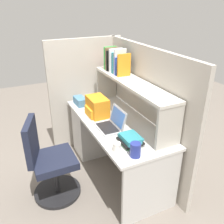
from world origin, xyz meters
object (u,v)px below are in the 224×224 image
object	(u,v)px
backpack	(97,107)
tissue_box	(80,101)
computer_mouse	(91,101)
laptop	(112,124)
office_chair	(49,165)
paper_cup	(117,147)
snack_canister	(135,150)

from	to	relation	value
backpack	tissue_box	bearing A→B (deg)	-168.17
computer_mouse	tissue_box	distance (m)	0.16
tissue_box	backpack	bearing A→B (deg)	9.90
laptop	office_chair	distance (m)	0.80
laptop	office_chair	size ratio (longest dim) A/B	0.34
backpack	office_chair	xyz separation A→B (m)	(0.27, -0.68, -0.45)
laptop	computer_mouse	size ratio (longest dim) A/B	3.00
paper_cup	office_chair	distance (m)	0.84
office_chair	paper_cup	bearing A→B (deg)	-114.13
computer_mouse	paper_cup	distance (m)	1.18
snack_canister	paper_cup	bearing A→B (deg)	-144.06
computer_mouse	snack_canister	world-z (taller)	snack_canister
backpack	paper_cup	size ratio (longest dim) A/B	3.60
laptop	backpack	distance (m)	0.37
backpack	computer_mouse	world-z (taller)	backpack
snack_canister	office_chair	distance (m)	1.02
backpack	computer_mouse	xyz separation A→B (m)	(-0.40, 0.08, -0.10)
laptop	backpack	world-z (taller)	backpack
laptop	office_chair	world-z (taller)	laptop
paper_cup	office_chair	world-z (taller)	office_chair
computer_mouse	snack_canister	distance (m)	1.32
backpack	office_chair	bearing A→B (deg)	-68.45
computer_mouse	tissue_box	xyz separation A→B (m)	(0.00, -0.16, 0.03)
tissue_box	paper_cup	bearing A→B (deg)	-3.85
laptop	snack_canister	world-z (taller)	laptop
laptop	tissue_box	size ratio (longest dim) A/B	1.42
snack_canister	tissue_box	bearing A→B (deg)	-176.93
computer_mouse	office_chair	world-z (taller)	office_chair
laptop	backpack	size ratio (longest dim) A/B	1.04
paper_cup	tissue_box	xyz separation A→B (m)	(-1.16, 0.04, 0.01)
tissue_box	office_chair	size ratio (longest dim) A/B	0.24
laptop	office_chair	bearing A→B (deg)	-98.03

